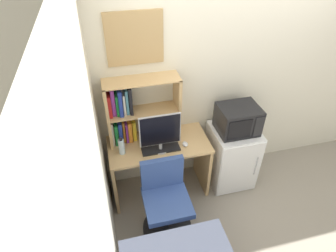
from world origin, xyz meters
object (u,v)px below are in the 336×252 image
at_px(water_bottle, 122,146).
at_px(keyboard, 161,149).
at_px(computer_mouse, 185,144).
at_px(hutch_bookshelf, 131,112).
at_px(desk_chair, 166,203).
at_px(mini_fridge, 231,156).
at_px(microwave, 238,119).
at_px(wall_corkboard, 135,39).
at_px(monitor, 160,132).

bearing_deg(water_bottle, keyboard, -6.27).
bearing_deg(computer_mouse, hutch_bookshelf, 154.19).
bearing_deg(hutch_bookshelf, desk_chair, -72.50).
distance_m(hutch_bookshelf, mini_fridge, 1.39).
height_order(microwave, wall_corkboard, wall_corkboard).
height_order(hutch_bookshelf, water_bottle, hutch_bookshelf).
bearing_deg(microwave, keyboard, -175.32).
bearing_deg(hutch_bookshelf, keyboard, -45.75).
distance_m(mini_fridge, desk_chair, 1.07).
distance_m(mini_fridge, wall_corkboard, 1.85).
relative_size(monitor, water_bottle, 2.24).
bearing_deg(water_bottle, computer_mouse, -3.26).
bearing_deg(computer_mouse, microwave, 6.17).
height_order(keyboard, mini_fridge, mini_fridge).
bearing_deg(wall_corkboard, microwave, -15.35).
bearing_deg(desk_chair, microwave, 26.83).
relative_size(keyboard, water_bottle, 2.04).
relative_size(mini_fridge, microwave, 1.78).
bearing_deg(desk_chair, water_bottle, 128.88).
bearing_deg(hutch_bookshelf, wall_corkboard, 43.83).
bearing_deg(computer_mouse, wall_corkboard, 139.96).
distance_m(keyboard, computer_mouse, 0.28).
xyz_separation_m(hutch_bookshelf, computer_mouse, (0.54, -0.26, -0.35)).
bearing_deg(keyboard, desk_chair, -96.30).
relative_size(computer_mouse, microwave, 0.19).
relative_size(monitor, desk_chair, 0.53).
height_order(monitor, microwave, monitor).
height_order(computer_mouse, wall_corkboard, wall_corkboard).
bearing_deg(mini_fridge, keyboard, -175.51).
height_order(hutch_bookshelf, desk_chair, hutch_bookshelf).
height_order(computer_mouse, desk_chair, desk_chair).
distance_m(monitor, wall_corkboard, 0.95).
height_order(monitor, computer_mouse, monitor).
bearing_deg(desk_chair, mini_fridge, 26.69).
height_order(keyboard, microwave, microwave).
relative_size(water_bottle, mini_fridge, 0.25).
distance_m(monitor, mini_fridge, 1.11).
distance_m(water_bottle, wall_corkboard, 1.10).
distance_m(computer_mouse, desk_chair, 0.67).
distance_m(desk_chair, wall_corkboard, 1.70).
xyz_separation_m(microwave, desk_chair, (-0.96, -0.49, -0.59)).
bearing_deg(hutch_bookshelf, microwave, -9.23).
xyz_separation_m(computer_mouse, desk_chair, (-0.32, -0.42, -0.41)).
relative_size(desk_chair, wall_corkboard, 1.55).
xyz_separation_m(monitor, desk_chair, (-0.04, -0.41, -0.64)).
bearing_deg(water_bottle, microwave, 1.27).
height_order(monitor, keyboard, monitor).
distance_m(hutch_bookshelf, keyboard, 0.51).
height_order(hutch_bookshelf, keyboard, hutch_bookshelf).
xyz_separation_m(mini_fridge, wall_corkboard, (-1.07, 0.30, 1.48)).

